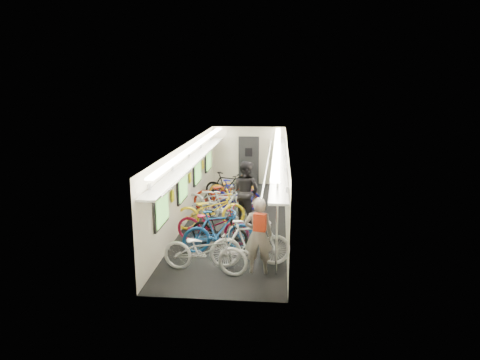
% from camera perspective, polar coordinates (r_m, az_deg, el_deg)
% --- Properties ---
extents(train_car_shell, '(10.00, 10.00, 10.00)m').
position_cam_1_polar(train_car_shell, '(13.61, -1.65, 2.26)').
color(train_car_shell, black).
rests_on(train_car_shell, ground).
extents(bicycle_0, '(2.07, 1.04, 1.04)m').
position_cam_1_polar(bicycle_0, '(9.63, -4.70, -9.34)').
color(bicycle_0, silver).
rests_on(bicycle_0, ground).
extents(bicycle_1, '(1.88, 1.06, 1.09)m').
position_cam_1_polar(bicycle_1, '(10.73, -2.88, -6.81)').
color(bicycle_1, '#184E95').
rests_on(bicycle_1, ground).
extents(bicycle_2, '(2.07, 1.01, 1.04)m').
position_cam_1_polar(bicycle_2, '(11.31, -3.68, -5.91)').
color(bicycle_2, maroon).
rests_on(bicycle_2, ground).
extents(bicycle_3, '(1.69, 0.99, 0.98)m').
position_cam_1_polar(bicycle_3, '(11.02, -2.81, -6.58)').
color(bicycle_3, black).
rests_on(bicycle_3, ground).
extents(bicycle_4, '(2.18, 1.35, 1.08)m').
position_cam_1_polar(bicycle_4, '(12.47, -3.96, -4.03)').
color(bicycle_4, yellow).
rests_on(bicycle_4, ground).
extents(bicycle_5, '(1.57, 0.49, 0.93)m').
position_cam_1_polar(bicycle_5, '(13.12, -2.03, -3.49)').
color(bicycle_5, silver).
rests_on(bicycle_5, ground).
extents(bicycle_6, '(2.29, 1.14, 1.15)m').
position_cam_1_polar(bicycle_6, '(13.41, -3.17, -2.65)').
color(bicycle_6, '#B7B7BC').
rests_on(bicycle_6, ground).
extents(bicycle_7, '(1.78, 0.60, 1.05)m').
position_cam_1_polar(bicycle_7, '(14.17, -0.72, -2.00)').
color(bicycle_7, navy).
rests_on(bicycle_7, ground).
extents(bicycle_8, '(2.26, 1.21, 1.13)m').
position_cam_1_polar(bicycle_8, '(14.16, -1.87, -1.86)').
color(bicycle_8, maroon).
rests_on(bicycle_8, ground).
extents(bicycle_9, '(1.80, 1.03, 1.04)m').
position_cam_1_polar(bicycle_9, '(15.29, -1.76, -0.92)').
color(bicycle_9, black).
rests_on(bicycle_9, ground).
extents(bicycle_10, '(1.79, 0.70, 0.92)m').
position_cam_1_polar(bicycle_10, '(15.27, -0.93, -1.16)').
color(bicycle_10, orange).
rests_on(bicycle_10, ground).
extents(bicycle_11, '(1.96, 0.98, 1.14)m').
position_cam_1_polar(bicycle_11, '(9.88, 1.42, -8.42)').
color(bicycle_11, silver).
rests_on(bicycle_11, ground).
extents(bicycle_12, '(1.76, 1.15, 0.87)m').
position_cam_1_polar(bicycle_12, '(16.04, -0.50, -0.58)').
color(bicycle_12, slate).
rests_on(bicycle_12, ground).
extents(passenger_near, '(0.65, 0.43, 1.74)m').
position_cam_1_polar(passenger_near, '(9.48, 2.45, -7.39)').
color(passenger_near, gray).
rests_on(passenger_near, ground).
extents(passenger_mid, '(1.15, 1.09, 1.88)m').
position_cam_1_polar(passenger_mid, '(12.95, 0.75, -1.52)').
color(passenger_mid, black).
rests_on(passenger_mid, ground).
extents(backpack, '(0.28, 0.19, 0.38)m').
position_cam_1_polar(backpack, '(9.04, 2.66, -5.67)').
color(backpack, '#A42610').
rests_on(backpack, passenger_near).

